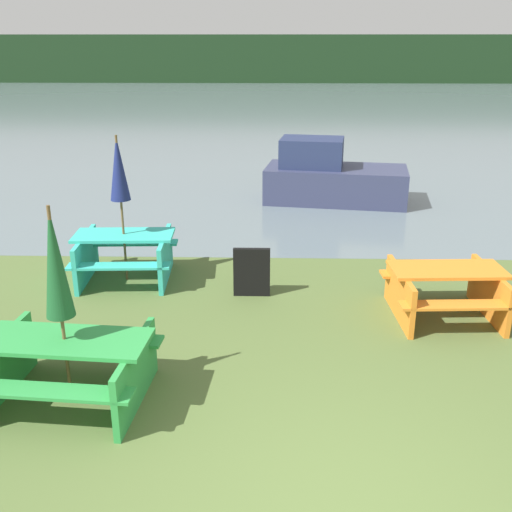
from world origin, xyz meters
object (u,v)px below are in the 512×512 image
object	(u,v)px
boat	(331,178)
signboard	(252,272)
umbrella_darkgreen	(55,264)
umbrella_navy	(119,169)
picnic_table_orange	(445,288)
picnic_table_teal	(125,253)
picnic_table_green	(67,362)

from	to	relation	value
boat	signboard	bearing A→B (deg)	-98.08
umbrella_darkgreen	umbrella_navy	world-z (taller)	umbrella_navy
picnic_table_orange	umbrella_darkgreen	size ratio (longest dim) A/B	0.74
umbrella_darkgreen	signboard	xyz separation A→B (m)	(1.86, 2.83, -1.19)
picnic_table_teal	signboard	bearing A→B (deg)	-16.17
umbrella_darkgreen	picnic_table_orange	bearing A→B (deg)	25.48
picnic_table_teal	signboard	xyz separation A→B (m)	(2.04, -0.59, -0.08)
picnic_table_orange	boat	world-z (taller)	boat
picnic_table_teal	signboard	size ratio (longest dim) A/B	2.16
umbrella_darkgreen	umbrella_navy	size ratio (longest dim) A/B	0.93
umbrella_darkgreen	signboard	bearing A→B (deg)	56.69
picnic_table_green	boat	world-z (taller)	boat
boat	signboard	world-z (taller)	boat
picnic_table_green	signboard	xyz separation A→B (m)	(1.86, 2.83, -0.07)
signboard	umbrella_darkgreen	bearing A→B (deg)	-123.31
picnic_table_teal	umbrella_darkgreen	bearing A→B (deg)	-86.98
picnic_table_green	signboard	distance (m)	3.39
boat	picnic_table_orange	bearing A→B (deg)	-72.38
picnic_table_orange	umbrella_navy	size ratio (longest dim) A/B	0.69
picnic_table_green	signboard	bearing A→B (deg)	56.69
umbrella_navy	signboard	xyz separation A→B (m)	(2.04, -0.59, -1.43)
picnic_table_orange	picnic_table_teal	world-z (taller)	picnic_table_teal
umbrella_darkgreen	umbrella_navy	distance (m)	3.44
picnic_table_green	boat	xyz separation A→B (m)	(3.55, 8.48, 0.11)
picnic_table_orange	umbrella_navy	xyz separation A→B (m)	(-4.74, 1.25, 1.37)
umbrella_navy	picnic_table_green	bearing A→B (deg)	-86.98
picnic_table_green	umbrella_darkgreen	distance (m)	1.12
picnic_table_teal	boat	world-z (taller)	boat
umbrella_navy	boat	xyz separation A→B (m)	(3.73, 5.06, -1.24)
picnic_table_green	boat	bearing A→B (deg)	67.27
signboard	boat	bearing A→B (deg)	73.32
picnic_table_orange	signboard	bearing A→B (deg)	166.26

